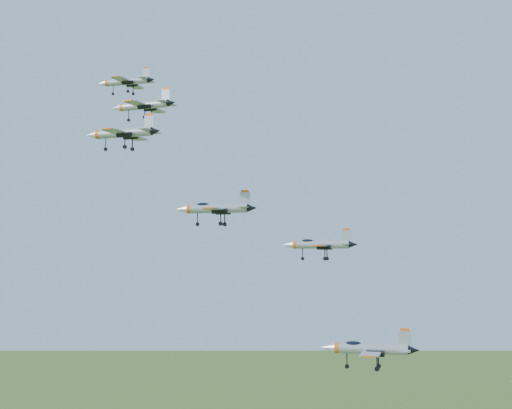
% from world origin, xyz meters
% --- Properties ---
extents(jet_lead, '(11.23, 9.40, 3.01)m').
position_xyz_m(jet_lead, '(-23.83, 14.86, 161.53)').
color(jet_lead, '#A0A5AD').
extents(jet_left_high, '(11.31, 9.35, 3.02)m').
position_xyz_m(jet_left_high, '(-10.58, 1.54, 153.34)').
color(jet_left_high, '#A0A5AD').
extents(jet_right_high, '(10.49, 8.74, 2.80)m').
position_xyz_m(jet_right_high, '(-1.27, -15.83, 145.58)').
color(jet_right_high, '#A0A5AD').
extents(jet_left_low, '(10.69, 9.00, 2.87)m').
position_xyz_m(jet_left_low, '(16.15, 6.82, 131.90)').
color(jet_left_low, '#A0A5AD').
extents(jet_right_low, '(10.58, 8.94, 2.85)m').
position_xyz_m(jet_right_low, '(8.43, -9.26, 136.23)').
color(jet_right_low, '#A0A5AD').
extents(jet_trail, '(12.10, 10.19, 3.25)m').
position_xyz_m(jet_trail, '(25.88, -1.76, 118.88)').
color(jet_trail, '#A0A5AD').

